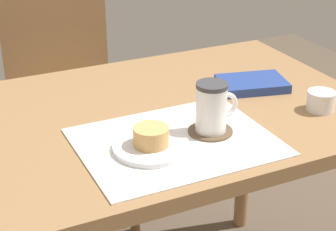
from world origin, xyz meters
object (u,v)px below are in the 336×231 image
object	(u,v)px
sugar_bowl	(321,101)
small_book	(252,84)
wooden_chair	(65,92)
pastry	(151,136)
coffee_mug	(212,107)
pastry_plate	(151,147)
dining_table	(141,143)

from	to	relation	value
sugar_bowl	small_book	distance (m)	0.21
wooden_chair	pastry	bearing A→B (deg)	92.41
pastry	sugar_bowl	bearing A→B (deg)	1.24
coffee_mug	sugar_bowl	bearing A→B (deg)	-1.28
pastry	small_book	distance (m)	0.44
pastry	small_book	xyz separation A→B (m)	(0.39, 0.20, -0.02)
wooden_chair	sugar_bowl	distance (m)	1.00
sugar_bowl	pastry	bearing A→B (deg)	-178.76
pastry_plate	pastry	bearing A→B (deg)	180.00
wooden_chair	coffee_mug	bearing A→B (deg)	102.87
pastry_plate	sugar_bowl	bearing A→B (deg)	1.24
wooden_chair	small_book	distance (m)	0.79
pastry	coffee_mug	size ratio (longest dim) A/B	0.67
pastry_plate	small_book	xyz separation A→B (m)	(0.39, 0.20, 0.00)
sugar_bowl	small_book	xyz separation A→B (m)	(-0.07, 0.19, -0.01)
wooden_chair	pastry_plate	xyz separation A→B (m)	(-0.04, -0.88, 0.22)
dining_table	sugar_bowl	bearing A→B (deg)	-22.80
pastry_plate	sugar_bowl	distance (m)	0.47
wooden_chair	small_book	size ratio (longest dim) A/B	5.00
sugar_bowl	small_book	bearing A→B (deg)	111.06
pastry	coffee_mug	distance (m)	0.16
dining_table	wooden_chair	size ratio (longest dim) A/B	1.30
small_book	pastry	bearing A→B (deg)	-138.84
pastry	small_book	size ratio (longest dim) A/B	0.43
wooden_chair	coffee_mug	xyz separation A→B (m)	(0.11, -0.86, 0.28)
pastry_plate	wooden_chair	bearing A→B (deg)	87.12
dining_table	small_book	distance (m)	0.35
coffee_mug	sugar_bowl	world-z (taller)	coffee_mug
dining_table	wooden_chair	world-z (taller)	wooden_chair
coffee_mug	pastry_plate	bearing A→B (deg)	-173.90
small_book	pastry_plate	bearing A→B (deg)	-138.84
wooden_chair	small_book	world-z (taller)	wooden_chair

